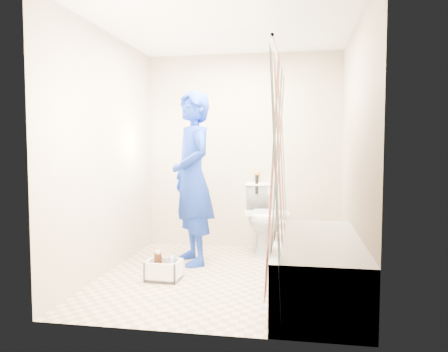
% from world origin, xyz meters
% --- Properties ---
extents(floor, '(2.60, 2.60, 0.00)m').
position_xyz_m(floor, '(0.00, 0.00, 0.00)').
color(floor, tan).
rests_on(floor, ground).
extents(ceiling, '(2.40, 2.60, 0.02)m').
position_xyz_m(ceiling, '(0.00, 0.00, 2.40)').
color(ceiling, white).
rests_on(ceiling, wall_back).
extents(wall_back, '(2.40, 0.02, 2.40)m').
position_xyz_m(wall_back, '(0.00, 1.30, 1.20)').
color(wall_back, '#BEAA92').
rests_on(wall_back, ground).
extents(wall_front, '(2.40, 0.02, 2.40)m').
position_xyz_m(wall_front, '(0.00, -1.30, 1.20)').
color(wall_front, '#BEAA92').
rests_on(wall_front, ground).
extents(wall_left, '(0.02, 2.60, 2.40)m').
position_xyz_m(wall_left, '(-1.20, 0.00, 1.20)').
color(wall_left, '#BEAA92').
rests_on(wall_left, ground).
extents(wall_right, '(0.02, 2.60, 2.40)m').
position_xyz_m(wall_right, '(1.20, 0.00, 1.20)').
color(wall_right, '#BEAA92').
rests_on(wall_right, ground).
extents(bathtub, '(0.70, 1.75, 0.50)m').
position_xyz_m(bathtub, '(0.85, -0.43, 0.27)').
color(bathtub, silver).
rests_on(bathtub, ground).
extents(curtain_rod, '(0.02, 1.90, 0.02)m').
position_xyz_m(curtain_rod, '(0.52, -0.43, 1.95)').
color(curtain_rod, silver).
rests_on(curtain_rod, wall_back).
extents(shower_curtain, '(0.06, 1.75, 1.80)m').
position_xyz_m(shower_curtain, '(0.52, -0.43, 1.02)').
color(shower_curtain, white).
rests_on(shower_curtain, curtain_rod).
extents(toilet, '(0.59, 0.88, 0.83)m').
position_xyz_m(toilet, '(0.30, 1.08, 0.41)').
color(toilet, white).
rests_on(toilet, ground).
extents(tank_lid, '(0.54, 0.30, 0.04)m').
position_xyz_m(tank_lid, '(0.32, 0.95, 0.49)').
color(tank_lid, white).
rests_on(tank_lid, toilet).
extents(tank_internals, '(0.20, 0.07, 0.27)m').
position_xyz_m(tank_internals, '(0.22, 1.29, 0.82)').
color(tank_internals, black).
rests_on(tank_internals, toilet).
extents(plumber, '(0.74, 0.81, 1.85)m').
position_xyz_m(plumber, '(-0.44, 0.45, 0.92)').
color(plumber, '#0F1C98').
rests_on(plumber, ground).
extents(cleaning_caddy, '(0.32, 0.26, 0.24)m').
position_xyz_m(cleaning_caddy, '(-0.55, -0.20, 0.09)').
color(cleaning_caddy, white).
rests_on(cleaning_caddy, ground).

